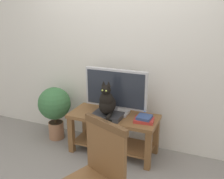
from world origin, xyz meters
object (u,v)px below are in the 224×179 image
(tv, at_px, (116,91))
(potted_plant, at_px, (55,106))
(tv_stand, at_px, (113,127))
(book_stack, at_px, (144,119))
(wooden_chair, at_px, (96,172))
(media_box, at_px, (108,116))
(cat, at_px, (107,102))

(tv, xyz_separation_m, potted_plant, (-0.92, -0.03, -0.35))
(tv_stand, relative_size, book_stack, 4.52)
(potted_plant, bearing_deg, wooden_chair, -44.50)
(media_box, xyz_separation_m, wooden_chair, (0.36, -1.08, -0.01))
(book_stack, bearing_deg, cat, -170.17)
(book_stack, bearing_deg, potted_plant, 176.55)
(tv_stand, bearing_deg, potted_plant, 177.36)
(tv, relative_size, media_box, 2.21)
(media_box, xyz_separation_m, book_stack, (0.45, 0.06, 0.01))
(media_box, height_order, book_stack, book_stack)
(cat, bearing_deg, media_box, 94.36)
(cat, height_order, book_stack, cat)
(potted_plant, bearing_deg, book_stack, -3.45)
(media_box, distance_m, potted_plant, 0.90)
(book_stack, distance_m, potted_plant, 1.34)
(tv, relative_size, wooden_chair, 0.83)
(media_box, height_order, wooden_chair, wooden_chair)
(book_stack, bearing_deg, wooden_chair, -94.56)
(book_stack, bearing_deg, media_box, -172.10)
(tv_stand, height_order, cat, cat)
(cat, height_order, potted_plant, cat)
(wooden_chair, bearing_deg, book_stack, 85.44)
(wooden_chair, bearing_deg, tv, 104.39)
(tv_stand, height_order, media_box, media_box)
(tv, bearing_deg, potted_plant, -178.15)
(cat, xyz_separation_m, potted_plant, (-0.89, 0.16, -0.25))
(tv, bearing_deg, book_stack, -14.96)
(tv_stand, distance_m, tv, 0.48)
(tv, height_order, book_stack, tv)
(tv_stand, relative_size, potted_plant, 1.47)
(wooden_chair, distance_m, potted_plant, 1.74)
(cat, bearing_deg, potted_plant, 169.91)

